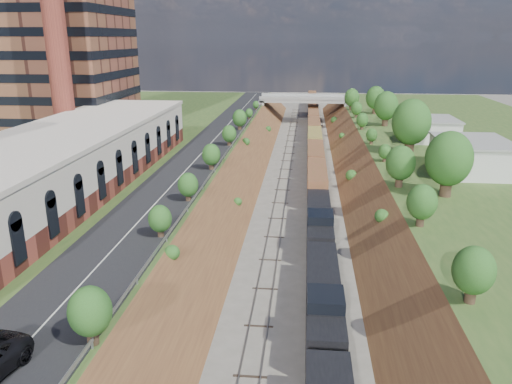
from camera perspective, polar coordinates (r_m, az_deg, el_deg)
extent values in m
cube|color=#355623|center=(86.35, -17.46, 3.02)|extent=(44.00, 180.00, 5.00)
cube|color=brown|center=(81.00, -2.81, 1.06)|extent=(10.00, 180.00, 10.00)
cube|color=brown|center=(80.79, 12.81, 0.60)|extent=(10.00, 180.00, 10.00)
cube|color=gray|center=(80.18, 3.13, 0.95)|extent=(1.58, 180.00, 0.18)
cube|color=gray|center=(80.13, 6.85, 0.84)|extent=(1.58, 180.00, 0.18)
cube|color=black|center=(80.52, -6.05, 4.60)|extent=(8.00, 180.00, 0.10)
cube|color=#99999E|center=(79.69, -3.16, 4.90)|extent=(0.06, 171.00, 0.30)
cube|color=brown|center=(64.13, -21.12, 1.19)|extent=(14.00, 62.00, 2.20)
cube|color=beige|center=(63.37, -21.44, 4.01)|extent=(14.00, 62.00, 4.30)
cube|color=beige|center=(62.91, -21.67, 6.14)|extent=(14.30, 62.30, 0.50)
cube|color=brown|center=(99.62, -22.16, 18.62)|extent=(22.00, 22.00, 44.00)
cylinder|color=brown|center=(81.67, -22.09, 17.78)|extent=(3.20, 3.20, 40.00)
cube|color=gray|center=(140.78, 0.73, 9.32)|extent=(1.50, 8.00, 6.20)
cube|color=gray|center=(140.66, 10.22, 9.05)|extent=(1.50, 8.00, 6.20)
cube|color=gray|center=(139.85, 5.51, 10.47)|extent=(24.00, 8.00, 1.00)
cube|color=gray|center=(135.79, 5.50, 10.61)|extent=(24.00, 0.30, 0.80)
cube|color=gray|center=(143.74, 5.53, 10.98)|extent=(24.00, 0.30, 0.80)
cube|color=silver|center=(74.20, 23.52, 3.70)|extent=(9.00, 12.00, 4.00)
cube|color=silver|center=(94.89, 19.37, 6.73)|extent=(8.00, 10.00, 3.60)
cylinder|color=#473323|center=(61.36, 20.88, 0.73)|extent=(1.30, 1.30, 2.62)
ellipsoid|color=#2E591F|center=(60.60, 21.20, 3.58)|extent=(5.25, 5.25, 6.30)
cylinder|color=#473323|center=(42.51, -12.02, -6.68)|extent=(0.66, 0.66, 1.22)
ellipsoid|color=#2E591F|center=(41.94, -12.15, -4.84)|extent=(2.45, 2.45, 2.94)
cube|color=black|center=(42.33, 7.69, -11.70)|extent=(2.79, 16.73, 2.60)
cube|color=black|center=(58.48, 7.21, -3.27)|extent=(2.79, 16.73, 2.60)
cube|color=brown|center=(125.54, 6.60, 7.99)|extent=(2.79, 119.56, 3.35)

